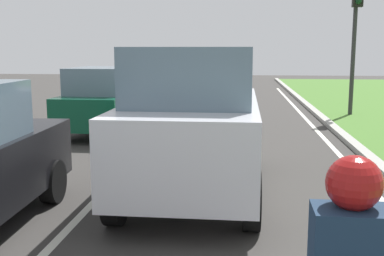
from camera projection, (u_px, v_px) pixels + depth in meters
name	position (u px, v px, depth m)	size (l,w,h in m)	color
ground_plane	(183.00, 137.00, 12.27)	(60.00, 60.00, 0.00)	#383533
lane_line_center	(157.00, 137.00, 12.34)	(0.12, 32.00, 0.01)	silver
lane_line_right_edge	(326.00, 140.00, 11.91)	(0.12, 32.00, 0.01)	silver
curb_right	(346.00, 138.00, 11.85)	(0.24, 48.00, 0.12)	#9E9B93
car_suv_ahead	(195.00, 120.00, 7.36)	(2.00, 4.52, 2.28)	silver
car_hatchback_far	(105.00, 101.00, 12.72)	(1.85, 3.76, 1.78)	#0C472D
traffic_light_near_right	(356.00, 19.00, 15.53)	(0.32, 0.50, 4.89)	#2D2D2D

